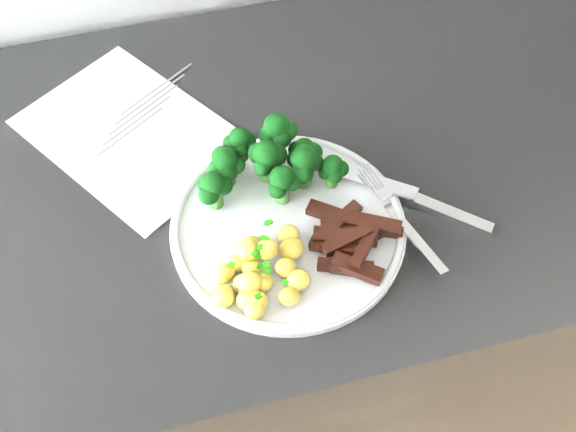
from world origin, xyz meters
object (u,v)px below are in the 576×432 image
object	(u,v)px
plate	(288,226)
fork	(403,222)
beef_strips	(350,240)
recipe_paper	(131,132)
counter	(262,329)
knife	(426,204)
potatoes	(258,273)
broccoli	(270,160)

from	to	relation	value
plate	fork	world-z (taller)	fork
beef_strips	recipe_paper	bearing A→B (deg)	132.29
counter	plate	xyz separation A→B (m)	(0.02, -0.10, 0.48)
fork	knife	size ratio (longest dim) A/B	0.93
potatoes	fork	size ratio (longest dim) A/B	0.67
recipe_paper	fork	size ratio (longest dim) A/B	1.98
potatoes	beef_strips	bearing A→B (deg)	8.31
broccoli	knife	distance (m)	0.20
broccoli	plate	bearing A→B (deg)	-87.25
recipe_paper	broccoli	world-z (taller)	broccoli
plate	broccoli	world-z (taller)	broccoli
knife	potatoes	bearing A→B (deg)	-167.14
potatoes	fork	world-z (taller)	potatoes
broccoli	potatoes	xyz separation A→B (m)	(-0.05, -0.14, -0.03)
recipe_paper	knife	bearing A→B (deg)	-32.64
recipe_paper	beef_strips	world-z (taller)	beef_strips
broccoli	knife	xyz separation A→B (m)	(0.18, -0.08, -0.04)
plate	broccoli	xyz separation A→B (m)	(-0.00, 0.07, 0.04)
potatoes	fork	xyz separation A→B (m)	(0.18, 0.03, -0.00)
plate	broccoli	size ratio (longest dim) A/B	1.53
broccoli	recipe_paper	bearing A→B (deg)	140.68
beef_strips	broccoli	bearing A→B (deg)	119.43
counter	fork	world-z (taller)	fork
broccoli	potatoes	distance (m)	0.15
potatoes	beef_strips	size ratio (longest dim) A/B	0.87
counter	plate	distance (m)	0.49
recipe_paper	beef_strips	xyz separation A→B (m)	(0.23, -0.25, 0.02)
plate	fork	bearing A→B (deg)	-15.05
fork	recipe_paper	bearing A→B (deg)	141.06
counter	plate	bearing A→B (deg)	-76.46
fork	knife	xyz separation A→B (m)	(0.04, 0.02, -0.01)
plate	potatoes	size ratio (longest dim) A/B	2.44
counter	broccoli	size ratio (longest dim) A/B	13.42
counter	fork	size ratio (longest dim) A/B	14.30
broccoli	potatoes	size ratio (longest dim) A/B	1.60
potatoes	knife	world-z (taller)	potatoes
knife	beef_strips	bearing A→B (deg)	-162.54
fork	broccoli	bearing A→B (deg)	141.51
potatoes	fork	distance (m)	0.19
fork	knife	distance (m)	0.05
counter	plate	size ratio (longest dim) A/B	8.76
counter	potatoes	distance (m)	0.52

